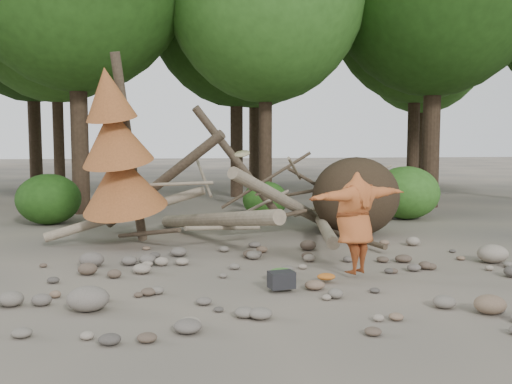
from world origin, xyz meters
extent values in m
plane|color=#514C44|center=(0.00, 0.00, 0.00)|extent=(120.00, 120.00, 0.00)
ellipsoid|color=#332619|center=(2.60, 4.30, 0.99)|extent=(2.20, 1.87, 1.98)
cylinder|color=gray|center=(-1.00, 3.70, 0.55)|extent=(2.61, 5.11, 1.08)
cylinder|color=gray|center=(0.80, 4.20, 0.90)|extent=(3.18, 3.71, 1.90)
cylinder|color=brown|center=(-2.20, 4.60, 1.40)|extent=(3.08, 1.91, 2.49)
cylinder|color=gray|center=(1.60, 3.50, 0.35)|extent=(1.13, 4.98, 0.43)
cylinder|color=brown|center=(-0.30, 4.80, 1.80)|extent=(2.39, 1.03, 2.89)
cylinder|color=gray|center=(-3.00, 4.00, 0.70)|extent=(3.71, 0.86, 1.20)
cylinder|color=#4C3F30|center=(-2.50, 3.50, 0.30)|extent=(1.52, 1.70, 0.49)
cylinder|color=gray|center=(0.20, 4.40, 0.80)|extent=(1.57, 0.85, 0.69)
cylinder|color=#4C3F30|center=(1.80, 4.90, 1.20)|extent=(1.92, 1.25, 1.10)
cylinder|color=gray|center=(-1.20, 4.20, 1.50)|extent=(0.37, 1.42, 0.85)
cylinder|color=#4C3F30|center=(2.20, 3.20, 0.15)|extent=(0.79, 2.54, 0.12)
cylinder|color=gray|center=(-0.80, 3.10, 0.45)|extent=(1.78, 1.11, 0.29)
cylinder|color=#4C3F30|center=(-2.90, 3.80, 2.20)|extent=(0.67, 1.13, 4.35)
cone|color=brown|center=(-3.06, 3.49, 1.50)|extent=(2.06, 2.13, 1.86)
cone|color=brown|center=(-3.16, 3.28, 2.50)|extent=(1.71, 1.78, 1.65)
cone|color=brown|center=(-3.26, 3.09, 3.40)|extent=(1.23, 1.30, 1.41)
cylinder|color=#38281C|center=(-5.00, 9.50, 4.48)|extent=(0.56, 0.56, 8.96)
cylinder|color=#38281C|center=(1.00, 9.20, 3.57)|extent=(0.44, 0.44, 7.14)
cylinder|color=#38281C|center=(7.00, 9.80, 4.72)|extent=(0.60, 0.60, 9.45)
cylinder|color=#38281C|center=(-6.50, 13.50, 3.78)|extent=(0.42, 0.42, 7.56)
cylinder|color=#38281C|center=(0.50, 14.20, 4.27)|extent=(0.52, 0.52, 8.54)
cylinder|color=#38281C|center=(8.00, 13.80, 4.06)|extent=(0.50, 0.50, 8.12)
cylinder|color=#38281C|center=(-9.00, 20.00, 4.83)|extent=(0.62, 0.62, 9.66)
cylinder|color=#38281C|center=(2.00, 20.50, 4.38)|extent=(0.54, 0.54, 8.75)
ellipsoid|color=#346D21|center=(2.00, 20.50, 9.00)|extent=(8.00, 8.00, 10.00)
cylinder|color=#38281C|center=(11.00, 20.00, 3.92)|extent=(0.46, 0.46, 7.84)
ellipsoid|color=#2A5C1A|center=(11.00, 20.00, 8.06)|extent=(7.17, 7.17, 8.60)
ellipsoid|color=#204813|center=(-5.50, 7.20, 0.72)|extent=(1.80, 1.80, 1.44)
ellipsoid|color=#2A5C1A|center=(0.80, 7.80, 0.56)|extent=(1.40, 1.40, 1.12)
ellipsoid|color=#346D21|center=(5.00, 7.00, 0.80)|extent=(2.00, 2.00, 1.60)
imported|color=#A95126|center=(1.30, 0.10, 0.97)|extent=(2.23, 1.54, 1.79)
cylinder|color=#897E57|center=(-0.70, -0.04, 2.19)|extent=(0.29, 0.29, 0.15)
cube|color=black|center=(-0.14, -0.67, 0.13)|extent=(0.45, 0.34, 0.27)
ellipsoid|color=#39692A|center=(-0.02, 0.01, 0.09)|extent=(0.46, 0.38, 0.17)
ellipsoid|color=#A5571C|center=(0.71, -0.22, 0.06)|extent=(0.31, 0.26, 0.11)
ellipsoid|color=#6C645A|center=(-3.04, -1.34, 0.18)|extent=(0.59, 0.54, 0.36)
ellipsoid|color=brown|center=(2.56, -2.18, 0.13)|extent=(0.45, 0.40, 0.27)
ellipsoid|color=gray|center=(4.35, 0.90, 0.18)|extent=(0.60, 0.54, 0.36)
ellipsoid|color=#605850|center=(-3.44, 1.52, 0.14)|extent=(0.47, 0.42, 0.28)
camera|label=1|loc=(-1.65, -9.48, 2.45)|focal=40.00mm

